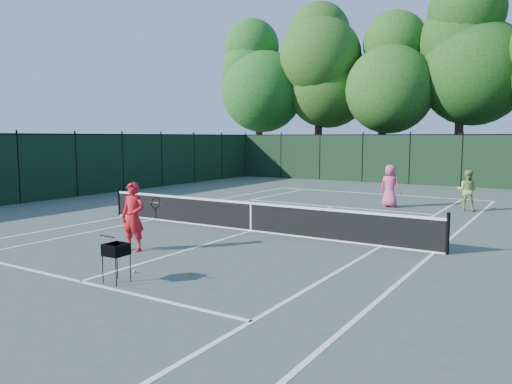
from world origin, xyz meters
The scene contains 22 objects.
ground centered at (0.00, 0.00, 0.00)m, with size 90.00×90.00×0.00m, color #404E46.
sideline_doubles_left centered at (-5.49, 0.00, 0.00)m, with size 0.10×23.77×0.01m, color white.
sideline_doubles_right centered at (5.49, 0.00, 0.00)m, with size 0.10×23.77×0.01m, color white.
sideline_singles_left centered at (-4.12, 0.00, 0.00)m, with size 0.10×23.77×0.01m, color white.
sideline_singles_right centered at (4.12, 0.00, 0.00)m, with size 0.10×23.77×0.01m, color white.
baseline_far centered at (0.00, 11.88, 0.00)m, with size 10.97×0.10×0.01m, color white.
service_line_near centered at (0.00, -6.40, 0.00)m, with size 8.23×0.10×0.01m, color white.
service_line_far centered at (0.00, 6.40, 0.00)m, with size 8.23×0.10×0.01m, color white.
center_service_line centered at (0.00, 0.00, 0.00)m, with size 0.10×12.80×0.01m, color white.
tennis_net centered at (0.00, 0.00, 0.48)m, with size 11.69×0.09×1.06m.
fence_far centered at (0.00, 18.00, 1.50)m, with size 24.00×0.05×3.00m, color black.
fence_left centered at (-12.00, 0.00, 1.50)m, with size 0.05×36.00×3.00m, color black.
tree_0 centered at (-13.00, 21.50, 8.16)m, with size 6.40×6.40×13.14m.
tree_1 centered at (-8.00, 22.00, 8.69)m, with size 6.80×6.80×13.98m.
tree_2 centered at (-3.00, 21.80, 7.73)m, with size 6.00×6.00×12.40m.
tree_3 centered at (2.00, 22.30, 9.01)m, with size 7.00×7.00×14.45m.
coach centered at (-1.10, -3.84, 0.88)m, with size 0.88×0.76×1.76m.
player_pink centered at (2.03, 7.54, 0.88)m, with size 0.92×0.65×1.77m.
player_green centered at (4.91, 8.12, 0.81)m, with size 0.81×0.64×1.62m.
ball_hopper centered at (0.67, -6.05, 0.67)m, with size 0.44×0.44×0.80m.
loose_ball_near_cart centered at (0.46, -5.36, 0.03)m, with size 0.07×0.07×0.07m, color #CAD52B.
loose_ball_midcourt centered at (1.58, -4.84, 0.03)m, with size 0.07×0.07×0.07m, color #C7D92C.
Camera 1 is at (8.22, -12.83, 2.92)m, focal length 35.00 mm.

